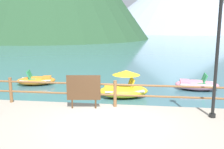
{
  "coord_description": "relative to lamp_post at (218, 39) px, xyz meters",
  "views": [
    {
      "loc": [
        1.05,
        -7.25,
        3.28
      ],
      "look_at": [
        -0.57,
        5.0,
        0.9
      ],
      "focal_mm": 41.13,
      "sensor_mm": 36.0,
      "label": 1
    }
  ],
  "objects": [
    {
      "name": "ground_plane",
      "position": [
        -3.2,
        39.15,
        -2.88
      ],
      "size": [
        200.0,
        200.0,
        0.0
      ],
      "primitive_type": "plane",
      "color": "#3D6B75"
    },
    {
      "name": "dock_railing",
      "position": [
        -3.2,
        0.7,
        -1.91
      ],
      "size": [
        23.92,
        0.12,
        0.95
      ],
      "color": "brown",
      "rests_on": "promenade_dock"
    },
    {
      "name": "sign_board",
      "position": [
        -4.26,
        0.34,
        -1.75
      ],
      "size": [
        1.17,
        0.2,
        1.19
      ],
      "color": "silver",
      "rests_on": "promenade_dock"
    },
    {
      "name": "pedal_boat_2",
      "position": [
        -8.21,
        5.27,
        -2.64
      ],
      "size": [
        2.37,
        1.75,
        0.81
      ],
      "color": "orange",
      "rests_on": "ground"
    },
    {
      "name": "pedal_boat_1",
      "position": [
        0.5,
        5.26,
        -2.62
      ],
      "size": [
        2.28,
        1.45,
        0.84
      ],
      "color": "pink",
      "rests_on": "ground"
    },
    {
      "name": "distant_peak",
      "position": [
        10.6,
        114.48,
        10.82
      ],
      "size": [
        72.65,
        72.65,
        27.41
      ],
      "primitive_type": "cone",
      "color": "#93A3B7",
      "rests_on": "ground"
    },
    {
      "name": "pedal_boat_0",
      "position": [
        -3.12,
        3.35,
        -2.45
      ],
      "size": [
        2.48,
        1.77,
        1.27
      ],
      "color": "yellow",
      "rests_on": "ground"
    },
    {
      "name": "lamp_post",
      "position": [
        0.0,
        0.0,
        0.0
      ],
      "size": [
        0.28,
        0.28,
        4.12
      ],
      "color": "black",
      "rests_on": "promenade_dock"
    }
  ]
}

